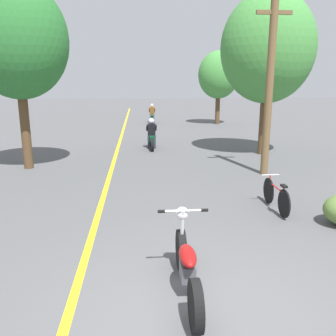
# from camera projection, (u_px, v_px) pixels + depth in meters

# --- Properties ---
(ground_plane) EXTENTS (120.00, 120.00, 0.00)m
(ground_plane) POSITION_uv_depth(u_px,v_px,m) (198.00, 315.00, 4.67)
(ground_plane) COLOR #515154
(lane_stripe_center) EXTENTS (0.14, 48.00, 0.01)m
(lane_stripe_center) POSITION_uv_depth(u_px,v_px,m) (118.00, 147.00, 16.60)
(lane_stripe_center) COLOR yellow
(lane_stripe_center) RESTS_ON ground
(utility_pole) EXTENTS (1.10, 0.24, 5.58)m
(utility_pole) POSITION_uv_depth(u_px,v_px,m) (270.00, 85.00, 11.08)
(utility_pole) COLOR brown
(utility_pole) RESTS_ON ground
(roadside_tree_right_near) EXTENTS (3.74, 3.37, 6.41)m
(roadside_tree_right_near) POSITION_uv_depth(u_px,v_px,m) (268.00, 48.00, 14.01)
(roadside_tree_right_near) COLOR #513A23
(roadside_tree_right_near) RESTS_ON ground
(roadside_tree_right_far) EXTENTS (2.84, 2.56, 5.05)m
(roadside_tree_right_far) POSITION_uv_depth(u_px,v_px,m) (219.00, 75.00, 24.70)
(roadside_tree_right_far) COLOR #513A23
(roadside_tree_right_far) RESTS_ON ground
(roadside_tree_left) EXTENTS (3.32, 2.98, 6.20)m
(roadside_tree_left) POSITION_uv_depth(u_px,v_px,m) (17.00, 41.00, 11.55)
(roadside_tree_left) COLOR #513A23
(roadside_tree_left) RESTS_ON ground
(motorcycle_foreground) EXTENTS (0.77, 2.15, 1.09)m
(motorcycle_foreground) POSITION_uv_depth(u_px,v_px,m) (187.00, 265.00, 5.06)
(motorcycle_foreground) COLOR black
(motorcycle_foreground) RESTS_ON ground
(motorcycle_rider_lead) EXTENTS (0.50, 1.93, 1.38)m
(motorcycle_rider_lead) POSITION_uv_depth(u_px,v_px,m) (152.00, 137.00, 16.09)
(motorcycle_rider_lead) COLOR black
(motorcycle_rider_lead) RESTS_ON ground
(motorcycle_rider_far) EXTENTS (0.50, 1.94, 1.38)m
(motorcycle_rider_far) POSITION_uv_depth(u_px,v_px,m) (152.00, 116.00, 26.11)
(motorcycle_rider_far) COLOR black
(motorcycle_rider_far) RESTS_ON ground
(bicycle_parked) EXTENTS (0.44, 1.62, 0.76)m
(bicycle_parked) POSITION_uv_depth(u_px,v_px,m) (276.00, 196.00, 8.41)
(bicycle_parked) COLOR black
(bicycle_parked) RESTS_ON ground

